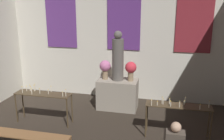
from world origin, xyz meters
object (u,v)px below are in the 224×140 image
at_px(candle_rack_left, 43,97).
at_px(candle_rack_right, 178,110).
at_px(altar, 118,94).
at_px(pew_back_left, 21,138).
at_px(flower_vase_right, 131,69).
at_px(flower_vase_left, 105,67).
at_px(statue, 118,58).
at_px(person_seated, 175,140).

height_order(candle_rack_left, candle_rack_right, candle_rack_left).
height_order(altar, pew_back_left, altar).
xyz_separation_m(altar, flower_vase_right, (0.40, 0.00, 0.85)).
xyz_separation_m(altar, flower_vase_left, (-0.40, 0.00, 0.85)).
xyz_separation_m(altar, statue, (0.00, 0.00, 1.18)).
bearing_deg(flower_vase_left, candle_rack_right, -32.91).
bearing_deg(flower_vase_right, statue, -180.00).
bearing_deg(altar, candle_rack_right, -38.38).
xyz_separation_m(candle_rack_right, pew_back_left, (-3.42, -1.44, -0.41)).
height_order(altar, candle_rack_left, candle_rack_left).
height_order(altar, flower_vase_left, flower_vase_left).
distance_m(candle_rack_left, pew_back_left, 1.51).
distance_m(candle_rack_left, candle_rack_right, 3.61).
height_order(candle_rack_left, person_seated, person_seated).
xyz_separation_m(candle_rack_left, pew_back_left, (0.19, -1.45, -0.41)).
bearing_deg(pew_back_left, flower_vase_left, 67.02).
relative_size(candle_rack_left, candle_rack_right, 1.00).
distance_m(flower_vase_right, candle_rack_left, 2.69).
distance_m(candle_rack_right, person_seated, 1.45).
distance_m(flower_vase_right, person_seated, 3.20).
bearing_deg(pew_back_left, person_seated, 0.00).
xyz_separation_m(flower_vase_left, flower_vase_right, (0.81, 0.00, 0.00)).
bearing_deg(statue, flower_vase_left, 180.00).
relative_size(flower_vase_right, candle_rack_right, 0.38).
xyz_separation_m(flower_vase_left, candle_rack_right, (2.20, -1.43, -0.57)).
xyz_separation_m(statue, flower_vase_left, (-0.40, 0.00, -0.33)).
bearing_deg(statue, pew_back_left, -119.45).
bearing_deg(flower_vase_left, altar, -0.00).
bearing_deg(candle_rack_left, flower_vase_left, 45.33).
bearing_deg(person_seated, pew_back_left, 180.00).
relative_size(flower_vase_left, flower_vase_right, 1.00).
relative_size(altar, statue, 0.81).
xyz_separation_m(flower_vase_left, candle_rack_left, (-1.41, -1.42, -0.57)).
bearing_deg(altar, flower_vase_right, 0.00).
bearing_deg(flower_vase_left, candle_rack_left, -134.67).
bearing_deg(flower_vase_right, candle_rack_left, -147.26).
relative_size(flower_vase_left, pew_back_left, 0.26).
bearing_deg(flower_vase_right, pew_back_left, -125.19).
height_order(flower_vase_left, flower_vase_right, same).
distance_m(flower_vase_right, candle_rack_right, 2.08).
distance_m(statue, candle_rack_left, 2.47).
bearing_deg(altar, candle_rack_left, -141.82).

